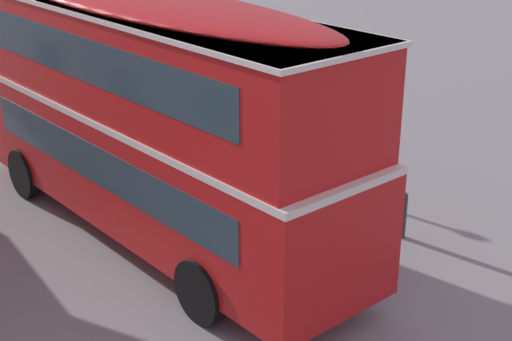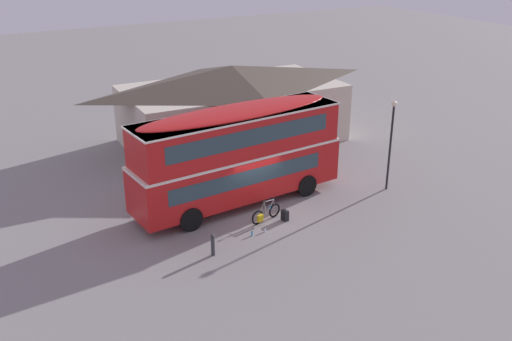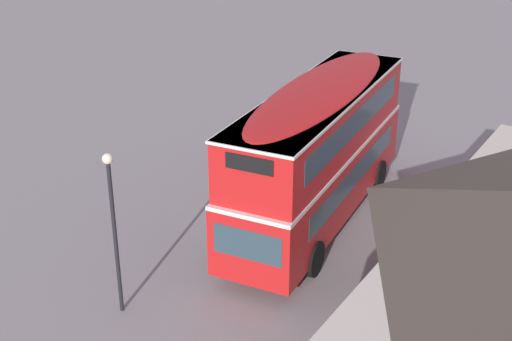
{
  "view_description": "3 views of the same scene",
  "coord_description": "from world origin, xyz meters",
  "px_view_note": "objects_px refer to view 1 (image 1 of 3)",
  "views": [
    {
      "loc": [
        -12.28,
        7.35,
        6.75
      ],
      "look_at": [
        -1.62,
        -0.57,
        1.31
      ],
      "focal_mm": 51.41,
      "sensor_mm": 36.0,
      "label": 1
    },
    {
      "loc": [
        -12.14,
        -21.19,
        12.21
      ],
      "look_at": [
        -0.26,
        -0.43,
        2.24
      ],
      "focal_mm": 40.25,
      "sensor_mm": 36.0,
      "label": 2
    },
    {
      "loc": [
        18.72,
        9.82,
        11.38
      ],
      "look_at": [
        0.61,
        -0.7,
        1.79
      ],
      "focal_mm": 48.69,
      "sensor_mm": 36.0,
      "label": 3
    }
  ],
  "objects_px": {
    "backpack_on_ground": "(233,172)",
    "kerb_bollard": "(403,214)",
    "touring_bicycle": "(241,184)",
    "water_bottle_blue_sports": "(306,203)",
    "water_bottle_clear_plastic": "(286,193)",
    "double_decker_bus": "(145,105)",
    "street_lamp": "(91,20)"
  },
  "relations": [
    {
      "from": "touring_bicycle",
      "to": "water_bottle_blue_sports",
      "type": "xyz_separation_m",
      "value": [
        -1.2,
        -0.89,
        -0.26
      ]
    },
    {
      "from": "backpack_on_ground",
      "to": "touring_bicycle",
      "type": "bearing_deg",
      "value": 156.16
    },
    {
      "from": "double_decker_bus",
      "to": "touring_bicycle",
      "type": "relative_size",
      "value": 6.2
    },
    {
      "from": "touring_bicycle",
      "to": "backpack_on_ground",
      "type": "bearing_deg",
      "value": -23.84
    },
    {
      "from": "water_bottle_blue_sports",
      "to": "water_bottle_clear_plastic",
      "type": "distance_m",
      "value": 0.66
    },
    {
      "from": "double_decker_bus",
      "to": "water_bottle_blue_sports",
      "type": "relative_size",
      "value": 45.95
    },
    {
      "from": "double_decker_bus",
      "to": "kerb_bollard",
      "type": "distance_m",
      "value": 5.44
    },
    {
      "from": "touring_bicycle",
      "to": "kerb_bollard",
      "type": "bearing_deg",
      "value": -155.91
    },
    {
      "from": "touring_bicycle",
      "to": "water_bottle_blue_sports",
      "type": "distance_m",
      "value": 1.52
    },
    {
      "from": "double_decker_bus",
      "to": "backpack_on_ground",
      "type": "height_order",
      "value": "double_decker_bus"
    },
    {
      "from": "backpack_on_ground",
      "to": "kerb_bollard",
      "type": "height_order",
      "value": "kerb_bollard"
    },
    {
      "from": "backpack_on_ground",
      "to": "kerb_bollard",
      "type": "xyz_separation_m",
      "value": [
        -4.2,
        -1.14,
        0.22
      ]
    },
    {
      "from": "touring_bicycle",
      "to": "backpack_on_ground",
      "type": "xyz_separation_m",
      "value": [
        0.82,
        -0.36,
        -0.09
      ]
    },
    {
      "from": "touring_bicycle",
      "to": "kerb_bollard",
      "type": "distance_m",
      "value": 3.7
    },
    {
      "from": "touring_bicycle",
      "to": "street_lamp",
      "type": "distance_m",
      "value": 7.64
    },
    {
      "from": "double_decker_bus",
      "to": "touring_bicycle",
      "type": "height_order",
      "value": "double_decker_bus"
    },
    {
      "from": "water_bottle_blue_sports",
      "to": "kerb_bollard",
      "type": "bearing_deg",
      "value": -164.01
    },
    {
      "from": "touring_bicycle",
      "to": "water_bottle_clear_plastic",
      "type": "relative_size",
      "value": 7.87
    },
    {
      "from": "water_bottle_blue_sports",
      "to": "water_bottle_clear_plastic",
      "type": "bearing_deg",
      "value": 1.69
    },
    {
      "from": "touring_bicycle",
      "to": "backpack_on_ground",
      "type": "relative_size",
      "value": 3.17
    },
    {
      "from": "water_bottle_blue_sports",
      "to": "street_lamp",
      "type": "relative_size",
      "value": 0.05
    },
    {
      "from": "double_decker_bus",
      "to": "water_bottle_clear_plastic",
      "type": "xyz_separation_m",
      "value": [
        -0.4,
        -3.18,
        -2.54
      ]
    },
    {
      "from": "touring_bicycle",
      "to": "backpack_on_ground",
      "type": "height_order",
      "value": "touring_bicycle"
    },
    {
      "from": "street_lamp",
      "to": "kerb_bollard",
      "type": "height_order",
      "value": "street_lamp"
    },
    {
      "from": "double_decker_bus",
      "to": "kerb_bollard",
      "type": "relative_size",
      "value": 10.99
    },
    {
      "from": "backpack_on_ground",
      "to": "water_bottle_blue_sports",
      "type": "bearing_deg",
      "value": -165.53
    },
    {
      "from": "touring_bicycle",
      "to": "water_bottle_blue_sports",
      "type": "relative_size",
      "value": 7.41
    },
    {
      "from": "double_decker_bus",
      "to": "touring_bicycle",
      "type": "distance_m",
      "value": 3.24
    },
    {
      "from": "double_decker_bus",
      "to": "backpack_on_ground",
      "type": "bearing_deg",
      "value": -70.14
    },
    {
      "from": "touring_bicycle",
      "to": "water_bottle_clear_plastic",
      "type": "distance_m",
      "value": 1.06
    },
    {
      "from": "water_bottle_blue_sports",
      "to": "kerb_bollard",
      "type": "xyz_separation_m",
      "value": [
        -2.17,
        -0.62,
        0.39
      ]
    },
    {
      "from": "water_bottle_blue_sports",
      "to": "touring_bicycle",
      "type": "bearing_deg",
      "value": 36.42
    }
  ]
}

